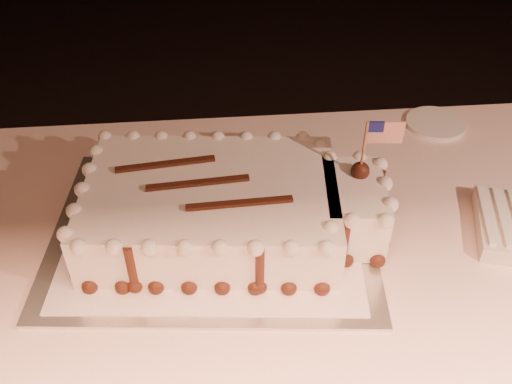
{
  "coord_description": "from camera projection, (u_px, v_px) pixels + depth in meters",
  "views": [
    {
      "loc": [
        -0.32,
        -0.16,
        1.5
      ],
      "look_at": [
        -0.25,
        0.61,
        0.84
      ],
      "focal_mm": 40.0,
      "sensor_mm": 36.0,
      "label": 1
    }
  ],
  "objects": [
    {
      "name": "banquet_table",
      "position": [
        363.0,
        342.0,
        1.32
      ],
      "size": [
        2.4,
        0.8,
        0.75
      ],
      "primitive_type": "cube",
      "color": "#FFD5C5",
      "rests_on": "ground"
    },
    {
      "name": "cake_board",
      "position": [
        213.0,
        231.0,
        1.06
      ],
      "size": [
        0.63,
        0.5,
        0.01
      ],
      "primitive_type": "cube",
      "rotation": [
        0.0,
        0.0,
        -0.1
      ],
      "color": "silver",
      "rests_on": "banquet_table"
    },
    {
      "name": "doily",
      "position": [
        213.0,
        229.0,
        1.06
      ],
      "size": [
        0.57,
        0.45,
        0.0
      ],
      "primitive_type": "cube",
      "rotation": [
        0.0,
        0.0,
        -0.1
      ],
      "color": "white",
      "rests_on": "cake_board"
    },
    {
      "name": "sheet_cake",
      "position": [
        229.0,
        207.0,
        1.02
      ],
      "size": [
        0.58,
        0.36,
        0.22
      ],
      "color": "white",
      "rests_on": "doily"
    },
    {
      "name": "side_plate",
      "position": [
        435.0,
        123.0,
        1.33
      ],
      "size": [
        0.14,
        0.14,
        0.01
      ],
      "primitive_type": "cylinder",
      "color": "white",
      "rests_on": "banquet_table"
    }
  ]
}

